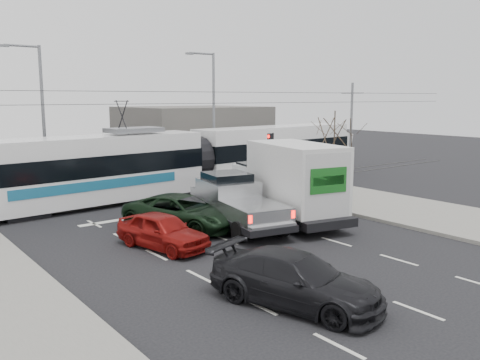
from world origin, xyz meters
TOP-DOWN VIEW (x-y plane):
  - ground at (0.00, 0.00)m, footprint 120.00×120.00m
  - sidewalk_right at (9.00, 0.00)m, footprint 6.00×60.00m
  - rails at (0.00, 10.00)m, footprint 60.00×1.60m
  - building_right at (12.00, 24.00)m, footprint 12.00×10.00m
  - bare_tree at (7.60, 2.50)m, footprint 2.40×2.40m
  - traffic_signal at (6.47, 6.50)m, footprint 0.44×0.44m
  - street_lamp_near at (7.31, 14.00)m, footprint 2.38×0.25m
  - street_lamp_far at (-4.19, 16.00)m, footprint 2.38×0.25m
  - catenary at (0.00, 10.00)m, footprint 60.00×0.20m
  - tram at (3.48, 10.39)m, footprint 27.84×4.56m
  - silver_pickup at (-0.03, 1.62)m, footprint 3.49×6.86m
  - box_truck at (2.67, 0.90)m, footprint 4.17×7.92m
  - navy_pickup at (5.45, 4.13)m, footprint 2.67×5.45m
  - green_car at (-2.17, 2.70)m, footprint 4.41×6.06m
  - red_car at (-4.37, 0.60)m, footprint 2.54×4.43m
  - dark_car at (-4.11, -6.58)m, footprint 3.57×5.57m

SIDE VIEW (x-z plane):
  - ground at x=0.00m, z-range 0.00..0.00m
  - rails at x=0.00m, z-range 0.00..0.03m
  - sidewalk_right at x=9.00m, z-range 0.00..0.15m
  - red_car at x=-4.37m, z-range 0.00..1.42m
  - dark_car at x=-4.11m, z-range 0.00..1.50m
  - green_car at x=-2.17m, z-range 0.00..1.53m
  - navy_pickup at x=5.45m, z-range -0.01..2.18m
  - silver_pickup at x=-0.03m, z-range -0.01..2.37m
  - box_truck at x=2.67m, z-range -0.02..3.75m
  - tram at x=3.48m, z-range -0.82..4.84m
  - building_right at x=12.00m, z-range 0.00..5.00m
  - traffic_signal at x=6.47m, z-range 0.94..4.54m
  - bare_tree at x=7.60m, z-range 1.29..6.29m
  - catenary at x=0.00m, z-range 0.38..7.38m
  - street_lamp_near at x=7.31m, z-range 0.61..9.61m
  - street_lamp_far at x=-4.19m, z-range 0.61..9.61m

